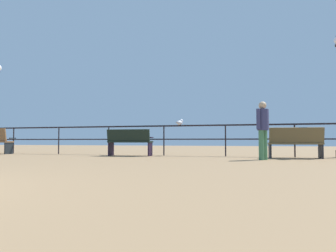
{
  "coord_description": "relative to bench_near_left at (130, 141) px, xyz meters",
  "views": [
    {
      "loc": [
        4.34,
        -1.4,
        0.51
      ],
      "look_at": [
        1.34,
        8.61,
        0.98
      ],
      "focal_mm": 34.48,
      "sensor_mm": 36.0,
      "label": 1
    }
  ],
  "objects": [
    {
      "name": "bench_near_right",
      "position": [
        5.13,
        -0.01,
        -0.02
      ],
      "size": [
        1.51,
        0.79,
        0.88
      ],
      "color": "brown",
      "rests_on": "ground_plane"
    },
    {
      "name": "person_by_bench",
      "position": [
        4.24,
        -1.02,
        0.38
      ],
      "size": [
        0.32,
        0.43,
        1.54
      ],
      "color": "#42774E",
      "rests_on": "ground_plane"
    },
    {
      "name": "seagull_on_rail",
      "position": [
        1.54,
        0.67,
        0.63
      ],
      "size": [
        0.23,
        0.43,
        0.21
      ],
      "color": "silver",
      "rests_on": "pier_railing"
    },
    {
      "name": "pier_railing",
      "position": [
        -0.06,
        0.65,
        0.27
      ],
      "size": [
        18.84,
        0.05,
        1.03
      ],
      "color": "black",
      "rests_on": "ground_plane"
    },
    {
      "name": "bench_near_left",
      "position": [
        0.0,
        0.0,
        0.0
      ],
      "size": [
        1.49,
        0.74,
        0.88
      ],
      "color": "black",
      "rests_on": "ground_plane"
    }
  ]
}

